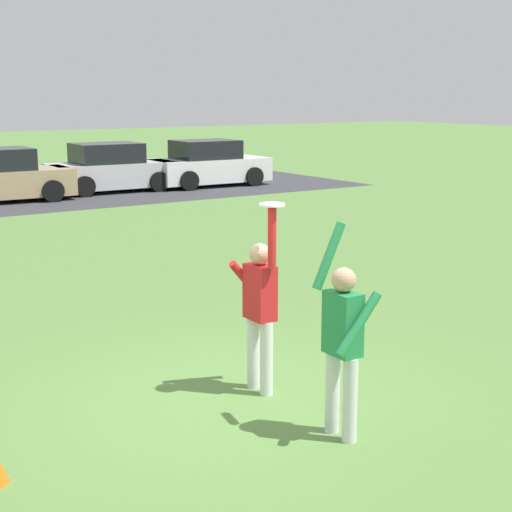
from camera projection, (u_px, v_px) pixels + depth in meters
ground_plane at (234, 400)px, 8.46m from camera, size 120.00×120.00×0.00m
person_catcher at (260, 305)px, 8.51m from camera, size 0.49×0.54×2.08m
person_defender at (342, 338)px, 7.37m from camera, size 0.49×0.55×2.04m
frisbee_disc at (272, 205)px, 8.10m from camera, size 0.27×0.27×0.02m
parked_car_silver at (110, 169)px, 26.02m from camera, size 4.17×2.16×1.59m
parked_car_white at (208, 165)px, 27.62m from camera, size 4.17×2.16×1.59m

